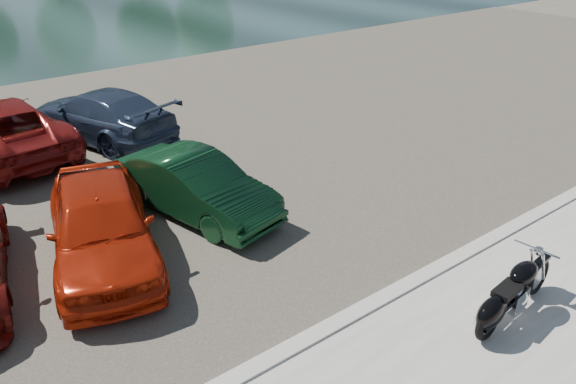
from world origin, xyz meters
name	(u,v)px	position (x,y,z in m)	size (l,w,h in m)	color
ground	(492,364)	(0.00, 0.00, 0.00)	(200.00, 200.00, 0.00)	#595447
kerb	(391,295)	(0.00, 2.00, 0.07)	(60.00, 0.30, 0.14)	#A29F98
parking_lot	(157,144)	(0.00, 11.00, 0.02)	(60.00, 18.00, 0.04)	#3F3A33
motorcycle	(509,296)	(0.91, 0.42, 0.56)	(2.33, 0.75, 1.05)	black
car_4	(101,224)	(-3.43, 6.12, 0.81)	(1.82, 4.52, 1.54)	#B5230C
car_5	(196,186)	(-1.14, 6.66, 0.70)	(1.40, 4.03, 1.33)	#0D331A
car_11	(102,115)	(-1.01, 12.31, 0.76)	(2.02, 4.98, 1.44)	#27344C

